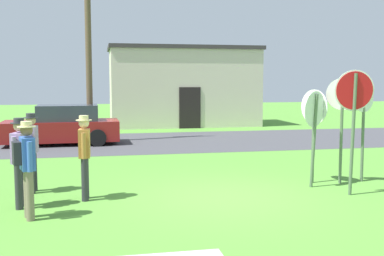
# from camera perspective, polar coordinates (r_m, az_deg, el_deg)

# --- Properties ---
(ground_plane) EXTENTS (80.00, 80.00, 0.00)m
(ground_plane) POSITION_cam_1_polar(r_m,az_deg,el_deg) (9.89, 3.61, -8.48)
(ground_plane) COLOR #518E33
(street_asphalt) EXTENTS (60.00, 6.40, 0.01)m
(street_asphalt) POSITION_cam_1_polar(r_m,az_deg,el_deg) (18.71, -3.63, -1.67)
(street_asphalt) COLOR #424247
(street_asphalt) RESTS_ON ground
(building_background) EXTENTS (8.04, 3.81, 4.24)m
(building_background) POSITION_cam_1_polar(r_m,az_deg,el_deg) (25.52, -1.06, 5.13)
(building_background) COLOR beige
(building_background) RESTS_ON ground
(utility_pole) EXTENTS (1.80, 0.24, 8.42)m
(utility_pole) POSITION_cam_1_polar(r_m,az_deg,el_deg) (18.92, -12.58, 11.62)
(utility_pole) COLOR brown
(utility_pole) RESTS_ON ground
(parked_car_on_street) EXTENTS (4.35, 2.10, 1.51)m
(parked_car_on_street) POSITION_cam_1_polar(r_m,az_deg,el_deg) (18.53, -15.48, 0.19)
(parked_car_on_street) COLOR maroon
(parked_car_on_street) RESTS_ON ground
(stop_sign_low_front) EXTENTS (0.86, 0.18, 2.66)m
(stop_sign_low_front) POSITION_cam_1_polar(r_m,az_deg,el_deg) (10.34, 19.15, 2.23)
(stop_sign_low_front) COLOR #51664C
(stop_sign_low_front) RESTS_ON ground
(stop_sign_nearest) EXTENTS (0.61, 0.21, 2.32)m
(stop_sign_nearest) POSITION_cam_1_polar(r_m,az_deg,el_deg) (11.93, 20.19, 1.16)
(stop_sign_nearest) COLOR #51664C
(stop_sign_nearest) RESTS_ON ground
(stop_sign_far_back) EXTENTS (0.65, 0.41, 2.50)m
(stop_sign_far_back) POSITION_cam_1_polar(r_m,az_deg,el_deg) (11.54, 17.85, 1.91)
(stop_sign_far_back) COLOR #51664C
(stop_sign_far_back) RESTS_ON ground
(stop_sign_rear_left) EXTENTS (0.72, 0.47, 2.21)m
(stop_sign_rear_left) POSITION_cam_1_polar(r_m,az_deg,el_deg) (10.91, 14.71, 0.77)
(stop_sign_rear_left) COLOR #51664C
(stop_sign_rear_left) RESTS_ON ground
(stop_sign_rear_right) EXTENTS (0.30, 0.77, 2.23)m
(stop_sign_rear_right) POSITION_cam_1_polar(r_m,az_deg,el_deg) (11.41, 14.66, 1.08)
(stop_sign_rear_right) COLOR #51664C
(stop_sign_rear_right) RESTS_ON ground
(person_in_blue) EXTENTS (0.32, 0.57, 1.74)m
(person_in_blue) POSITION_cam_1_polar(r_m,az_deg,el_deg) (9.77, -12.99, -2.91)
(person_in_blue) COLOR #2D2D33
(person_in_blue) RESTS_ON ground
(person_on_left) EXTENTS (0.32, 0.57, 1.74)m
(person_on_left) POSITION_cam_1_polar(r_m,az_deg,el_deg) (10.72, -18.98, -2.31)
(person_on_left) COLOR #2D2D33
(person_on_left) RESTS_ON ground
(person_in_dark_shirt) EXTENTS (0.42, 0.55, 1.74)m
(person_in_dark_shirt) POSITION_cam_1_polar(r_m,az_deg,el_deg) (8.67, -19.56, -4.03)
(person_in_dark_shirt) COLOR #7A6B56
(person_in_dark_shirt) RESTS_ON ground
(person_with_sunhat) EXTENTS (0.31, 0.55, 1.74)m
(person_with_sunhat) POSITION_cam_1_polar(r_m,az_deg,el_deg) (9.49, -20.25, -3.38)
(person_with_sunhat) COLOR #2D2D33
(person_with_sunhat) RESTS_ON ground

